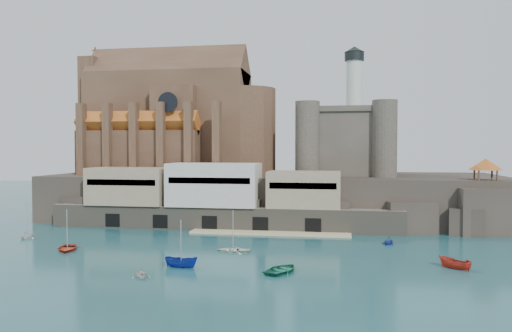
{
  "coord_description": "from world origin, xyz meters",
  "views": [
    {
      "loc": [
        14.81,
        -73.75,
        15.94
      ],
      "look_at": [
        -2.95,
        32.0,
        12.19
      ],
      "focal_mm": 35.0,
      "sensor_mm": 36.0,
      "label": 1
    }
  ],
  "objects_px": {
    "boat_0": "(67,250)",
    "castle_keep": "(345,138)",
    "pavilion": "(486,166)",
    "boat_1": "(141,277)",
    "church": "(176,123)",
    "boat_2": "(181,267)"
  },
  "relations": [
    {
      "from": "boat_1",
      "to": "boat_2",
      "type": "xyz_separation_m",
      "value": [
        3.2,
        6.0,
        0.0
      ]
    },
    {
      "from": "church",
      "to": "boat_2",
      "type": "relative_size",
      "value": 9.92
    },
    {
      "from": "pavilion",
      "to": "boat_1",
      "type": "distance_m",
      "value": 67.45
    },
    {
      "from": "castle_keep",
      "to": "boat_0",
      "type": "relative_size",
      "value": 5.06
    },
    {
      "from": "castle_keep",
      "to": "boat_0",
      "type": "distance_m",
      "value": 63.83
    },
    {
      "from": "church",
      "to": "boat_1",
      "type": "bearing_deg",
      "value": -75.63
    },
    {
      "from": "pavilion",
      "to": "boat_2",
      "type": "distance_m",
      "value": 61.36
    },
    {
      "from": "castle_keep",
      "to": "pavilion",
      "type": "height_order",
      "value": "castle_keep"
    },
    {
      "from": "boat_0",
      "to": "boat_2",
      "type": "relative_size",
      "value": 1.22
    },
    {
      "from": "boat_1",
      "to": "boat_2",
      "type": "height_order",
      "value": "boat_2"
    },
    {
      "from": "pavilion",
      "to": "boat_1",
      "type": "height_order",
      "value": "pavilion"
    },
    {
      "from": "castle_keep",
      "to": "church",
      "type": "bearing_deg",
      "value": 178.89
    },
    {
      "from": "pavilion",
      "to": "boat_0",
      "type": "bearing_deg",
      "value": -157.98
    },
    {
      "from": "church",
      "to": "castle_keep",
      "type": "bearing_deg",
      "value": -1.11
    },
    {
      "from": "boat_0",
      "to": "castle_keep",
      "type": "bearing_deg",
      "value": 23.16
    },
    {
      "from": "church",
      "to": "boat_0",
      "type": "xyz_separation_m",
      "value": [
        -3.17,
        -43.88,
        -22.13
      ]
    },
    {
      "from": "castle_keep",
      "to": "boat_0",
      "type": "height_order",
      "value": "castle_keep"
    },
    {
      "from": "castle_keep",
      "to": "boat_2",
      "type": "height_order",
      "value": "castle_keep"
    },
    {
      "from": "boat_1",
      "to": "boat_0",
      "type": "bearing_deg",
      "value": 115.2
    },
    {
      "from": "castle_keep",
      "to": "boat_2",
      "type": "xyz_separation_m",
      "value": [
        -22.22,
        -50.93,
        -18.31
      ]
    },
    {
      "from": "boat_0",
      "to": "boat_1",
      "type": "bearing_deg",
      "value": -59.26
    },
    {
      "from": "castle_keep",
      "to": "boat_2",
      "type": "bearing_deg",
      "value": -113.57
    }
  ]
}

